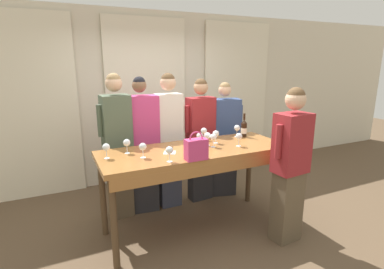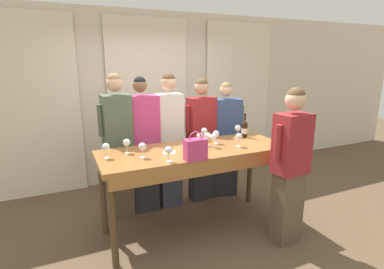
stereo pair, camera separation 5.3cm
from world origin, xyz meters
name	(u,v)px [view 1 (the left image)]	position (x,y,z in m)	size (l,w,h in m)	color
ground_plane	(195,227)	(0.00, 0.00, 0.00)	(18.00, 18.00, 0.00)	brown
wall_back	(146,98)	(0.00, 1.89, 1.40)	(12.00, 0.06, 2.80)	beige
curtain_panel_left	(28,109)	(-1.76, 1.83, 1.34)	(1.35, 0.03, 2.69)	#EFE5C6
curtain_panel_center	(147,102)	(0.00, 1.83, 1.34)	(1.35, 0.03, 2.69)	#EFE5C6
curtain_panel_right	(236,96)	(1.76, 1.83, 1.34)	(1.35, 0.03, 2.69)	#EFE5C6
tasting_bar	(196,158)	(0.00, -0.02, 0.91)	(2.20, 0.82, 1.02)	#9E6633
wine_bottle	(244,128)	(0.83, 0.23, 1.13)	(0.08, 0.08, 0.32)	black
handbag	(196,149)	(-0.16, -0.36, 1.14)	(0.23, 0.12, 0.30)	#C63870
wine_glass_front_left	(106,148)	(-0.99, 0.07, 1.14)	(0.08, 0.08, 0.16)	white
wine_glass_front_mid	(200,136)	(0.10, 0.08, 1.14)	(0.08, 0.08, 0.16)	white
wine_glass_front_right	(204,131)	(0.27, 0.29, 1.14)	(0.08, 0.08, 0.16)	white
wine_glass_center_left	(237,128)	(0.74, 0.26, 1.14)	(0.08, 0.08, 0.16)	white
wine_glass_center_mid	(169,151)	(-0.43, -0.31, 1.14)	(0.08, 0.08, 0.16)	white
wine_glass_center_right	(127,143)	(-0.75, 0.15, 1.14)	(0.08, 0.08, 0.16)	white
wine_glass_back_left	(208,136)	(0.19, 0.05, 1.14)	(0.08, 0.08, 0.16)	white
wine_glass_back_mid	(143,147)	(-0.64, -0.07, 1.14)	(0.08, 0.08, 0.16)	white
wine_glass_back_right	(239,137)	(0.51, -0.13, 1.14)	(0.08, 0.08, 0.16)	white
wine_glass_near_host	(216,134)	(0.33, 0.10, 1.14)	(0.08, 0.08, 0.16)	white
wine_glass_by_bottle	(213,137)	(0.22, -0.03, 1.14)	(0.08, 0.08, 0.16)	white
napkin	(170,153)	(-0.32, -0.02, 1.02)	(0.17, 0.17, 0.00)	white
guest_olive_jacket	(118,146)	(-0.75, 0.70, 0.97)	(0.46, 0.29, 1.87)	brown
guest_pink_top	(142,146)	(-0.44, 0.70, 0.93)	(0.57, 0.27, 1.82)	#28282D
guest_cream_sweater	(169,138)	(-0.05, 0.70, 0.99)	(0.45, 0.23, 1.86)	#383D51
guest_striped_shirt	(200,138)	(0.43, 0.70, 0.93)	(0.50, 0.24, 1.78)	#28282D
guest_navy_coat	(224,140)	(0.81, 0.70, 0.87)	(0.56, 0.35, 1.72)	#28282D
host_pouring	(290,164)	(0.84, -0.66, 0.91)	(0.48, 0.28, 1.75)	brown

